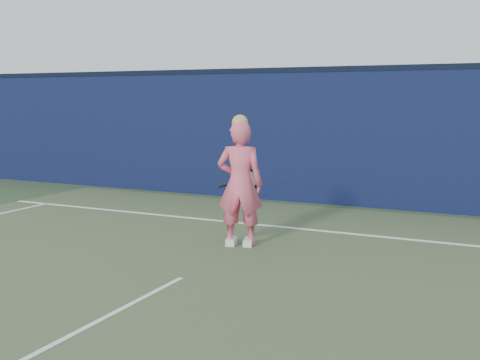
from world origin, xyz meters
The scene contains 6 objects.
ground centered at (0.00, 0.00, 0.00)m, with size 80.00×80.00×0.00m, color #34492D.
backstop_wall centered at (0.00, 6.50, 1.25)m, with size 24.00×0.40×2.50m, color #0C1435.
wall_cap centered at (0.00, 6.50, 2.55)m, with size 24.00×0.42×0.10m, color black.
player centered at (-0.07, 2.69, 0.87)m, with size 0.71×0.57×1.80m.
racket centered at (-0.17, 3.08, 0.85)m, with size 0.63×0.16×0.33m.
court_lines centered at (0.00, -0.33, 0.01)m, with size 11.00×12.04×0.01m.
Camera 1 is at (3.41, -4.62, 2.02)m, focal length 45.00 mm.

